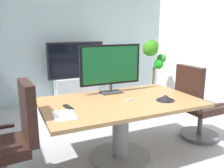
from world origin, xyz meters
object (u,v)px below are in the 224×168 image
tv_monitor (111,66)px  potted_plant (153,64)px  conference_table (121,116)px  remote_control (68,107)px  office_chair_right (196,109)px  conference_phone (165,98)px  wall_display_unit (77,83)px  office_chair_left (12,147)px

tv_monitor → potted_plant: tv_monitor is taller
conference_table → remote_control: bearing=-179.6°
tv_monitor → potted_plant: bearing=42.5°
office_chair_right → conference_phone: bearing=105.6°
tv_monitor → potted_plant: (1.75, 1.60, -0.28)m
office_chair_right → remote_control: size_ratio=6.41×
remote_control → conference_phone: bearing=-19.4°
wall_display_unit → remote_control: bearing=-108.1°
conference_table → remote_control: (-0.64, -0.00, 0.21)m
office_chair_right → conference_phone: office_chair_right is taller
office_chair_right → wall_display_unit: wall_display_unit is taller
office_chair_left → remote_control: size_ratio=6.41×
tv_monitor → wall_display_unit: tv_monitor is taller
potted_plant → tv_monitor: bearing=-137.5°
conference_table → potted_plant: bearing=48.0°
conference_table → tv_monitor: tv_monitor is taller
conference_table → office_chair_left: 1.23m
conference_table → office_chair_right: (1.23, 0.02, -0.09)m
conference_table → office_chair_left: size_ratio=1.69×
wall_display_unit → office_chair_right: bearing=-66.3°
office_chair_left → conference_phone: size_ratio=4.95×
conference_phone → potted_plant: bearing=59.4°
wall_display_unit → conference_phone: 2.70m
office_chair_right → potted_plant: size_ratio=0.82×
office_chair_right → potted_plant: potted_plant is taller
office_chair_left → wall_display_unit: 2.90m
wall_display_unit → potted_plant: 1.73m
wall_display_unit → potted_plant: (1.63, -0.46, 0.38)m
tv_monitor → remote_control: bearing=-150.3°
potted_plant → conference_phone: potted_plant is taller
office_chair_left → office_chair_right: size_ratio=1.00×
wall_display_unit → conference_phone: (0.33, -2.66, 0.33)m
conference_table → remote_control: size_ratio=10.87×
office_chair_right → remote_control: 1.89m
conference_table → office_chair_right: office_chair_right is taller
wall_display_unit → conference_phone: bearing=-83.0°
wall_display_unit → potted_plant: size_ratio=0.98×
conference_phone → tv_monitor: bearing=126.8°
tv_monitor → conference_phone: tv_monitor is taller
tv_monitor → wall_display_unit: (0.12, 2.06, -0.66)m
conference_phone → remote_control: 1.14m
office_chair_right → tv_monitor: bearing=71.0°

